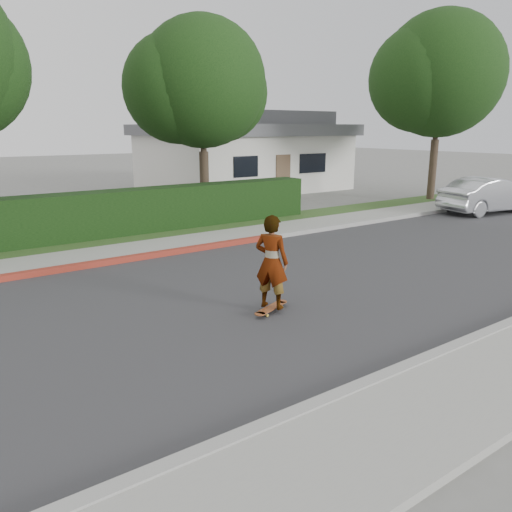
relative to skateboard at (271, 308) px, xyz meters
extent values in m
plane|color=slate|center=(2.81, 1.03, -0.09)|extent=(120.00, 120.00, 0.00)
cube|color=#2D2D30|center=(2.81, 1.03, -0.08)|extent=(60.00, 8.00, 0.01)
cube|color=#9E9E99|center=(2.81, -3.07, -0.01)|extent=(60.00, 0.20, 0.15)
cube|color=#9E9E99|center=(2.81, 5.13, -0.01)|extent=(60.00, 0.20, 0.15)
cube|color=maroon|center=(-2.19, 5.13, -0.01)|extent=(12.00, 0.21, 0.15)
cube|color=gray|center=(2.81, 6.03, -0.03)|extent=(60.00, 1.60, 0.12)
cube|color=#2D4C1E|center=(2.81, 7.63, -0.04)|extent=(60.00, 1.60, 0.10)
cube|color=black|center=(-0.19, 8.23, 0.66)|extent=(15.00, 1.00, 1.50)
cylinder|color=#33261C|center=(4.31, 10.03, 1.17)|extent=(0.36, 0.36, 2.52)
cylinder|color=#33261C|center=(4.31, 10.03, 3.06)|extent=(0.24, 0.24, 2.10)
sphere|color=black|center=(4.31, 10.03, 4.95)|extent=(4.80, 4.80, 4.80)
sphere|color=black|center=(3.51, 10.43, 4.75)|extent=(4.08, 4.08, 4.08)
sphere|color=black|center=(5.21, 10.33, 4.65)|extent=(3.84, 3.84, 3.84)
cylinder|color=#33261C|center=(15.31, 7.53, 1.35)|extent=(0.36, 0.36, 2.88)
cylinder|color=#33261C|center=(15.31, 7.53, 3.51)|extent=(0.24, 0.24, 2.40)
sphere|color=black|center=(15.31, 7.53, 5.67)|extent=(5.60, 5.60, 5.60)
sphere|color=black|center=(14.51, 7.93, 5.47)|extent=(4.76, 4.76, 4.76)
sphere|color=black|center=(16.21, 7.83, 5.37)|extent=(4.48, 4.48, 4.48)
cube|color=beige|center=(10.81, 17.03, 1.41)|extent=(10.00, 8.00, 3.00)
cube|color=#4C4C51|center=(10.81, 17.03, 3.21)|extent=(10.60, 8.60, 0.60)
cube|color=#4C4C51|center=(10.81, 17.03, 3.81)|extent=(8.40, 6.40, 0.80)
cube|color=black|center=(8.31, 13.01, 1.51)|extent=(1.40, 0.06, 1.00)
cube|color=black|center=(12.61, 13.01, 1.51)|extent=(1.80, 0.06, 1.00)
cube|color=brown|center=(10.61, 13.01, 0.96)|extent=(0.90, 0.06, 2.10)
cylinder|color=gold|center=(-0.22, -0.17, -0.05)|extent=(0.06, 0.05, 0.05)
cylinder|color=gold|center=(-0.28, -0.03, -0.05)|extent=(0.06, 0.05, 0.05)
cylinder|color=gold|center=(0.28, 0.03, -0.05)|extent=(0.06, 0.05, 0.05)
cylinder|color=gold|center=(0.22, 0.17, -0.05)|extent=(0.06, 0.05, 0.05)
cube|color=silver|center=(-0.25, -0.10, -0.01)|extent=(0.10, 0.16, 0.02)
cube|color=silver|center=(0.25, 0.10, -0.01)|extent=(0.10, 0.16, 0.02)
cube|color=maroon|center=(0.00, 0.00, 0.01)|extent=(0.82, 0.47, 0.02)
cylinder|color=maroon|center=(-0.37, -0.14, 0.01)|extent=(0.25, 0.25, 0.02)
cylinder|color=maroon|center=(0.37, 0.14, 0.01)|extent=(0.25, 0.25, 0.02)
imported|color=white|center=(0.00, 0.00, 0.90)|extent=(0.69, 0.77, 1.78)
imported|color=silver|center=(14.23, 3.96, 0.64)|extent=(4.59, 2.21, 1.45)
camera|label=1|loc=(-5.42, -7.10, 3.31)|focal=35.00mm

